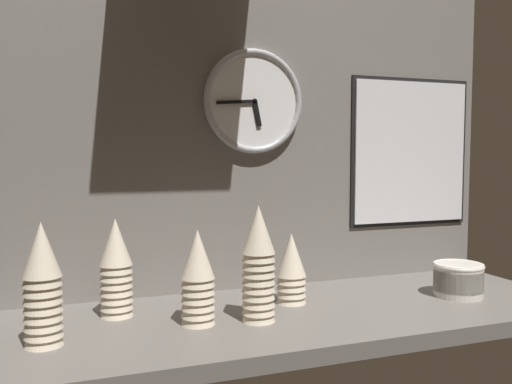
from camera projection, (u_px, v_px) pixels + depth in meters
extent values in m
cube|color=slate|center=(289.00, 317.00, 1.42)|extent=(1.60, 0.56, 0.04)
cube|color=slate|center=(255.00, 115.00, 1.63)|extent=(1.60, 0.03, 1.05)
cone|color=beige|center=(291.00, 282.00, 1.48)|extent=(0.08, 0.08, 0.12)
cone|color=beige|center=(291.00, 275.00, 1.48)|extent=(0.08, 0.08, 0.12)
cone|color=beige|center=(291.00, 268.00, 1.48)|extent=(0.08, 0.08, 0.12)
cone|color=beige|center=(291.00, 261.00, 1.47)|extent=(0.08, 0.08, 0.12)
cone|color=beige|center=(291.00, 255.00, 1.47)|extent=(0.08, 0.08, 0.12)
cone|color=beige|center=(117.00, 293.00, 1.36)|extent=(0.08, 0.08, 0.12)
cone|color=beige|center=(116.00, 286.00, 1.36)|extent=(0.08, 0.08, 0.12)
cone|color=beige|center=(116.00, 278.00, 1.36)|extent=(0.08, 0.08, 0.12)
cone|color=beige|center=(116.00, 271.00, 1.35)|extent=(0.08, 0.08, 0.12)
cone|color=beige|center=(116.00, 264.00, 1.35)|extent=(0.08, 0.08, 0.12)
cone|color=beige|center=(116.00, 257.00, 1.35)|extent=(0.08, 0.08, 0.12)
cone|color=beige|center=(116.00, 249.00, 1.35)|extent=(0.08, 0.08, 0.12)
cone|color=beige|center=(116.00, 242.00, 1.35)|extent=(0.08, 0.08, 0.12)
cone|color=beige|center=(258.00, 297.00, 1.32)|extent=(0.08, 0.08, 0.12)
cone|color=beige|center=(258.00, 290.00, 1.32)|extent=(0.08, 0.08, 0.12)
cone|color=beige|center=(258.00, 282.00, 1.32)|extent=(0.08, 0.08, 0.12)
cone|color=beige|center=(258.00, 275.00, 1.32)|extent=(0.08, 0.08, 0.12)
cone|color=beige|center=(258.00, 267.00, 1.31)|extent=(0.08, 0.08, 0.12)
cone|color=beige|center=(258.00, 260.00, 1.31)|extent=(0.08, 0.08, 0.12)
cone|color=beige|center=(258.00, 252.00, 1.31)|extent=(0.08, 0.08, 0.12)
cone|color=beige|center=(258.00, 244.00, 1.31)|extent=(0.08, 0.08, 0.12)
cone|color=beige|center=(258.00, 237.00, 1.31)|extent=(0.08, 0.08, 0.12)
cone|color=beige|center=(258.00, 229.00, 1.31)|extent=(0.08, 0.08, 0.12)
cone|color=beige|center=(198.00, 300.00, 1.29)|extent=(0.08, 0.08, 0.12)
cone|color=beige|center=(198.00, 292.00, 1.29)|extent=(0.08, 0.08, 0.12)
cone|color=beige|center=(198.00, 285.00, 1.29)|extent=(0.08, 0.08, 0.12)
cone|color=beige|center=(198.00, 277.00, 1.29)|extent=(0.08, 0.08, 0.12)
cone|color=beige|center=(198.00, 269.00, 1.29)|extent=(0.08, 0.08, 0.12)
cone|color=beige|center=(198.00, 262.00, 1.29)|extent=(0.08, 0.08, 0.12)
cone|color=beige|center=(198.00, 254.00, 1.29)|extent=(0.08, 0.08, 0.12)
cone|color=beige|center=(43.00, 318.00, 1.15)|extent=(0.08, 0.08, 0.12)
cone|color=beige|center=(43.00, 310.00, 1.15)|extent=(0.08, 0.08, 0.12)
cone|color=beige|center=(43.00, 301.00, 1.15)|extent=(0.08, 0.08, 0.12)
cone|color=beige|center=(43.00, 293.00, 1.15)|extent=(0.08, 0.08, 0.12)
cone|color=beige|center=(42.00, 284.00, 1.15)|extent=(0.08, 0.08, 0.12)
cone|color=beige|center=(42.00, 275.00, 1.14)|extent=(0.08, 0.08, 0.12)
cone|color=beige|center=(42.00, 267.00, 1.14)|extent=(0.08, 0.08, 0.12)
cone|color=beige|center=(42.00, 258.00, 1.14)|extent=(0.08, 0.08, 0.12)
cone|color=beige|center=(41.00, 249.00, 1.14)|extent=(0.08, 0.08, 0.12)
cylinder|color=beige|center=(458.00, 289.00, 1.55)|extent=(0.14, 0.14, 0.04)
cylinder|color=beige|center=(458.00, 283.00, 1.55)|extent=(0.14, 0.14, 0.04)
cylinder|color=beige|center=(458.00, 277.00, 1.55)|extent=(0.14, 0.14, 0.04)
cylinder|color=beige|center=(458.00, 271.00, 1.55)|extent=(0.14, 0.14, 0.04)
torus|color=white|center=(459.00, 266.00, 1.55)|extent=(0.14, 0.14, 0.01)
cylinder|color=white|center=(253.00, 102.00, 1.60)|extent=(0.30, 0.02, 0.30)
torus|color=#B2B2B7|center=(254.00, 101.00, 1.59)|extent=(0.31, 0.02, 0.31)
cube|color=black|center=(257.00, 114.00, 1.59)|extent=(0.03, 0.01, 0.08)
cube|color=black|center=(236.00, 102.00, 1.57)|extent=(0.12, 0.01, 0.02)
cylinder|color=black|center=(255.00, 101.00, 1.58)|extent=(0.01, 0.01, 0.01)
cube|color=black|center=(410.00, 152.00, 1.81)|extent=(0.45, 0.01, 0.49)
cube|color=white|center=(411.00, 152.00, 1.80)|extent=(0.42, 0.01, 0.47)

